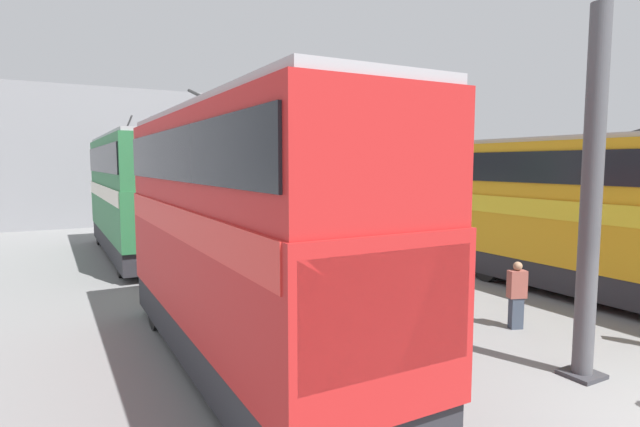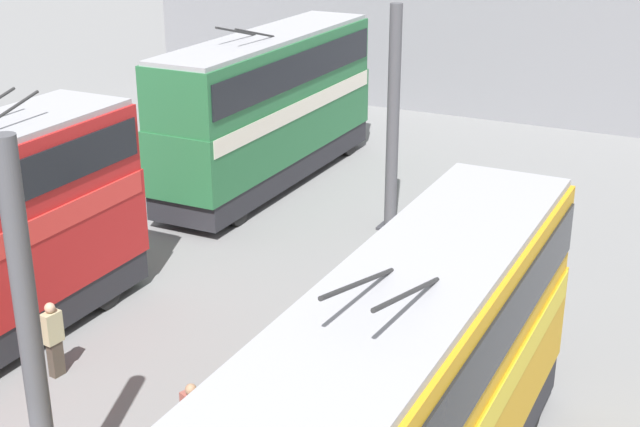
# 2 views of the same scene
# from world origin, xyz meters

# --- Properties ---
(depot_back_wall) EXTENTS (0.50, 36.00, 8.71)m
(depot_back_wall) POSITION_xyz_m (30.91, 0.00, 4.36)
(depot_back_wall) COLOR gray
(depot_back_wall) RESTS_ON ground_plane
(support_column_near) EXTENTS (0.65, 0.65, 6.76)m
(support_column_near) POSITION_xyz_m (2.37, 0.00, 3.26)
(support_column_near) COLOR #4C4C51
(support_column_near) RESTS_ON ground_plane
(support_column_far) EXTENTS (0.65, 0.65, 6.76)m
(support_column_far) POSITION_xyz_m (17.07, 0.00, 3.26)
(support_column_far) COLOR #4C4C51
(support_column_far) RESTS_ON ground_plane
(bus_left_far) EXTENTS (10.54, 2.54, 5.38)m
(bus_left_far) POSITION_xyz_m (4.80, -5.37, 2.70)
(bus_left_far) COLOR black
(bus_left_far) RESTS_ON ground_plane
(bus_right_near) EXTENTS (9.46, 2.54, 5.63)m
(bus_right_near) POSITION_xyz_m (5.87, 5.37, 2.85)
(bus_right_near) COLOR black
(bus_right_near) RESTS_ON ground_plane
(bus_right_far) EXTENTS (11.07, 2.54, 5.76)m
(bus_right_far) POSITION_xyz_m (19.19, 5.37, 2.92)
(bus_right_far) COLOR black
(bus_right_far) RESTS_ON ground_plane
(person_aisle_midway) EXTENTS (0.37, 0.48, 1.64)m
(person_aisle_midway) POSITION_xyz_m (4.84, -1.15, 0.86)
(person_aisle_midway) COLOR #384251
(person_aisle_midway) RESTS_ON ground_plane
(person_by_right_row) EXTENTS (0.45, 0.29, 1.74)m
(person_by_right_row) POSITION_xyz_m (6.01, 3.20, 0.92)
(person_by_right_row) COLOR #473D33
(person_by_right_row) RESTS_ON ground_plane
(oil_drum) EXTENTS (0.62, 0.62, 0.85)m
(oil_drum) POSITION_xyz_m (15.64, -2.92, 0.42)
(oil_drum) COLOR #424C56
(oil_drum) RESTS_ON ground_plane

